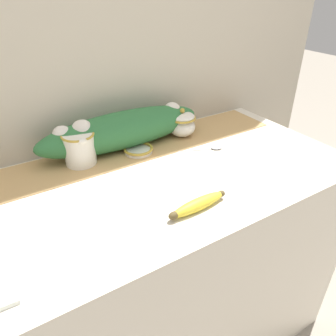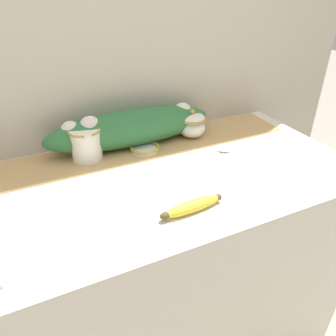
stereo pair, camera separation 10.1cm
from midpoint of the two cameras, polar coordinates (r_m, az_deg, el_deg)
ground_plane at (r=1.69m, az=-3.22°, el=-27.16°), size 12.00×12.00×0.00m
countertop at (r=1.35m, az=-3.78°, el=-17.38°), size 1.34×0.66×0.87m
back_wall at (r=1.24m, az=-13.31°, el=19.16°), size 2.14×0.04×2.40m
table_runner at (r=1.23m, az=-9.28°, el=2.96°), size 1.23×0.21×0.00m
cream_pitcher at (r=1.16m, az=-17.64°, el=3.36°), size 0.11×0.13×0.11m
sugar_bowl at (r=1.31m, az=0.25°, el=7.67°), size 0.11×0.11×0.12m
small_dish at (r=1.21m, az=-7.60°, el=3.12°), size 0.11×0.11×0.02m
banana at (r=0.91m, az=2.09°, el=-6.46°), size 0.20×0.05×0.04m
spoon at (r=1.24m, az=5.77°, el=3.46°), size 0.17×0.08×0.01m
poinsettia_garland at (r=1.23m, az=-10.32°, el=6.58°), size 0.64×0.15×0.14m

